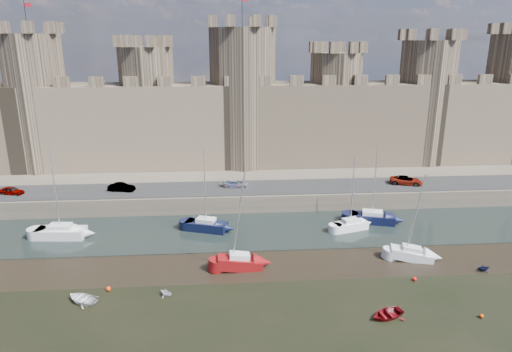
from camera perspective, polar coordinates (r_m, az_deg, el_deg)
The scene contains 21 objects.
water_channel at distance 59.11m, azimuth -2.42°, elevation -6.88°, with size 160.00×12.00×0.08m, color black.
quay at distance 92.90m, azimuth -3.17°, elevation 2.76°, with size 160.00×60.00×2.50m, color #4C443A.
road at distance 67.56m, azimuth -2.73°, elevation -1.52°, with size 160.00×7.00×0.10m, color black.
castle at distance 79.05m, azimuth -3.57°, elevation 7.97°, with size 108.50×11.00×29.00m.
car_0 at distance 73.37m, azimuth -28.22°, elevation -1.63°, with size 1.39×3.45×1.18m, color gray.
car_1 at distance 68.80m, azimuth -16.46°, elevation -1.37°, with size 1.33×3.81×1.26m, color gray.
car_2 at distance 67.93m, azimuth -2.53°, elevation -0.97°, with size 1.53×3.76×1.09m, color gray.
car_3 at distance 72.71m, azimuth 18.26°, elevation -0.53°, with size 2.21×4.80×1.33m, color gray.
sailboat_0 at distance 61.74m, azimuth -23.23°, elevation -6.43°, with size 6.11×2.78×11.13m.
sailboat_1 at distance 59.20m, azimuth -6.24°, elevation -6.10°, with size 5.69×3.64×10.64m.
sailboat_2 at distance 60.34m, azimuth 11.72°, elevation -5.96°, with size 4.78×2.96×9.64m.
sailboat_3 at distance 63.32m, azimuth 14.32°, elevation -5.02°, with size 6.28×3.82×10.30m.
sailboat_4 at distance 49.78m, azimuth -2.07°, elevation -10.67°, with size 4.96×2.14×11.39m.
sailboat_5 at distance 54.57m, azimuth 18.86°, elevation -9.16°, with size 4.93×2.86×9.99m.
dinghy_3 at distance 46.03m, azimuth -11.20°, elevation -14.11°, with size 1.23×0.75×1.43m, color silver.
dinghy_4 at distance 43.83m, azimuth 16.08°, elevation -16.29°, with size 2.25×0.65×3.16m, color maroon.
dinghy_6 at distance 47.27m, azimuth -20.87°, elevation -14.17°, with size 2.16×0.63×3.02m, color silver.
dinghy_7 at distance 55.10m, azimuth 26.55°, elevation -10.24°, with size 1.22×0.75×1.42m, color black.
buoy_1 at distance 48.30m, azimuth -17.97°, elevation -13.26°, with size 0.48×0.48×0.48m, color #F83A0B.
buoy_3 at distance 50.45m, azimuth 19.20°, elevation -12.06°, with size 0.43×0.43×0.43m, color red.
buoy_5 at distance 46.76m, azimuth 26.35°, elevation -15.42°, with size 0.40×0.40×0.40m, color #D84109.
Camera 1 is at (-1.50, -30.11, 23.79)m, focal length 32.00 mm.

